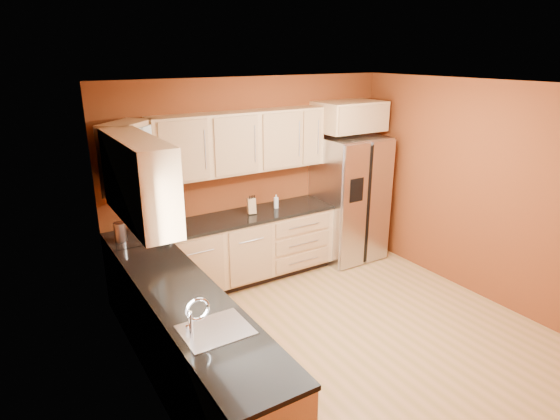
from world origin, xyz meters
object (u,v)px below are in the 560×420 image
knife_block (252,206)px  refrigerator (349,198)px  wine_bottle_a (157,219)px  canister_left (166,222)px  soap_dispenser (276,201)px

knife_block → refrigerator: bearing=13.4°
knife_block → wine_bottle_a: bearing=-162.4°
canister_left → soap_dispenser: bearing=0.5°
knife_block → soap_dispenser: 0.38m
soap_dispenser → canister_left: bearing=-179.5°
refrigerator → soap_dispenser: (-1.16, 0.10, 0.12)m
canister_left → refrigerator: bearing=-1.9°
canister_left → knife_block: (1.13, -0.01, 0.00)m
refrigerator → wine_bottle_a: (-2.77, 0.05, 0.19)m
wine_bottle_a → knife_block: size_ratio=1.61×
canister_left → knife_block: size_ratio=1.00×
refrigerator → knife_block: refrigerator is taller
refrigerator → canister_left: size_ratio=8.93×
knife_block → soap_dispenser: bearing=19.6°
refrigerator → wine_bottle_a: bearing=178.9°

